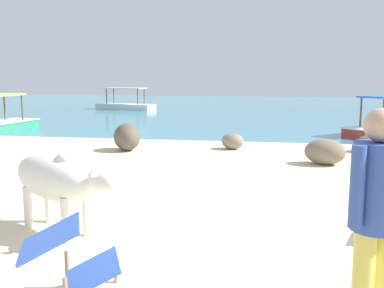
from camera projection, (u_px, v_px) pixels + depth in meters
The scene contains 10 objects.
sand_beach at pixel (186, 218), 5.67m from camera, with size 18.00×14.00×0.04m, color beige.
water_surface at pixel (249, 108), 27.11m from camera, with size 60.00×36.00×0.03m, color teal.
cow at pixel (57, 178), 4.99m from camera, with size 1.71×1.19×1.00m.
deck_chair_far at pixel (72, 257), 3.44m from camera, with size 0.92×0.80×0.68m.
person_standing at pixel (376, 211), 2.80m from camera, with size 0.40×0.37×1.62m.
shore_rock_large at pixel (325, 152), 9.08m from camera, with size 0.85×0.63×0.54m, color #756651.
shore_rock_medium at pixel (127, 137), 10.84m from camera, with size 0.87×0.65×0.68m, color brown.
shore_rock_small at pixel (370, 144), 10.66m from camera, with size 0.71×0.54×0.42m, color brown.
shore_rock_flat at pixel (233, 141), 11.07m from camera, with size 0.59×0.50×0.41m, color gray.
boat_white at pixel (125, 105), 25.84m from camera, with size 3.84×2.01×1.29m.
Camera 1 is at (0.99, -5.36, 1.84)m, focal length 40.26 mm.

